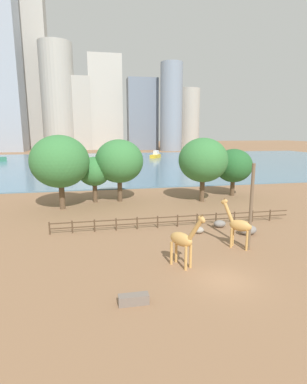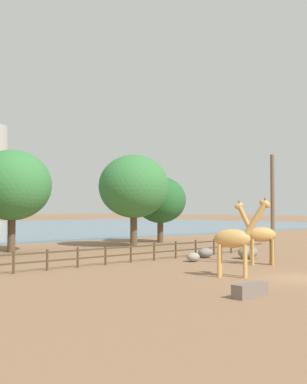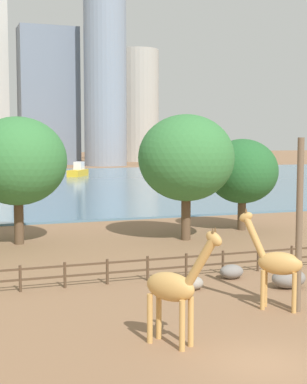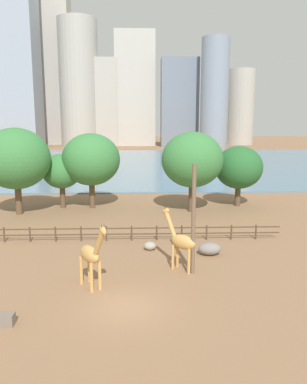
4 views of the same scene
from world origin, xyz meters
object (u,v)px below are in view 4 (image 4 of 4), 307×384
at_px(tree_right_tall, 62,171).
at_px(tree_left_large, 239,168).
at_px(boulder_near_fence, 150,246).
at_px(utility_pole, 193,220).
at_px(tree_right_small, 192,160).
at_px(giraffe_tall, 91,255).
at_px(boulder_by_pole, 183,240).
at_px(boat_ferry, 184,154).
at_px(giraffe_companion, 181,241).
at_px(tree_center_broad, 91,160).
at_px(boulder_small, 210,249).
at_px(tree_left_small, 16,159).

bearing_deg(tree_right_tall, tree_left_large, 0.51).
bearing_deg(tree_left_large, boulder_near_fence, -125.19).
distance_m(utility_pole, tree_right_small, 18.28).
height_order(giraffe_tall, tree_right_small, tree_right_small).
relative_size(boulder_by_pole, tree_right_small, 0.14).
distance_m(boulder_by_pole, boat_ferry, 82.24).
xyz_separation_m(giraffe_companion, boat_ferry, (10.64, 87.27, -0.93)).
bearing_deg(tree_center_broad, boulder_by_pole, -56.65).
bearing_deg(boat_ferry, utility_pole, 25.36).
bearing_deg(giraffe_companion, tree_center_broad, -24.87).
bearing_deg(giraffe_companion, boulder_by_pole, -56.11).
bearing_deg(giraffe_tall, tree_right_tall, 161.27).
bearing_deg(tree_right_tall, giraffe_tall, -74.55).
xyz_separation_m(giraffe_tall, giraffe_companion, (5.82, 2.70, -0.08)).
relative_size(giraffe_tall, tree_right_small, 0.49).
relative_size(giraffe_tall, utility_pole, 0.60).
bearing_deg(boulder_by_pole, tree_right_small, 78.72).
xyz_separation_m(boulder_by_pole, tree_right_small, (2.34, 11.75, 5.60)).
bearing_deg(boat_ferry, tree_right_small, 25.67).
height_order(utility_pole, tree_center_broad, tree_center_broad).
bearing_deg(boat_ferry, tree_left_large, 30.59).
relative_size(boulder_by_pole, tree_left_large, 0.18).
relative_size(boulder_near_fence, boulder_by_pole, 0.76).
relative_size(utility_pole, boulder_near_fence, 7.54).
height_order(giraffe_tall, tree_right_tall, tree_right_tall).
bearing_deg(boulder_small, tree_left_large, 68.88).
height_order(giraffe_tall, boulder_by_pole, giraffe_tall).
height_order(tree_center_broad, boat_ferry, tree_center_broad).
relative_size(utility_pole, tree_left_small, 0.78).
height_order(tree_center_broad, tree_right_small, tree_right_small).
bearing_deg(giraffe_tall, boulder_small, 89.68).
xyz_separation_m(boulder_near_fence, tree_center_broad, (-6.51, 15.57, 5.48)).
bearing_deg(boat_ferry, tree_left_small, 10.83).
bearing_deg(utility_pole, boulder_by_pole, 89.45).
bearing_deg(tree_right_small, giraffe_companion, -100.19).
bearing_deg(boulder_small, tree_right_tall, 130.61).
height_order(boulder_by_pole, boat_ferry, boat_ferry).
distance_m(giraffe_companion, boat_ferry, 87.93).
bearing_deg(tree_right_small, tree_right_tall, 170.22).
xyz_separation_m(tree_right_tall, boat_ferry, (22.75, 67.26, -3.28)).
relative_size(boulder_near_fence, tree_right_small, 0.11).
bearing_deg(utility_pole, boulder_small, 62.52).
relative_size(tree_right_tall, tree_left_small, 0.68).
bearing_deg(tree_left_large, tree_right_small, -155.21).
height_order(giraffe_tall, giraffe_companion, giraffe_tall).
relative_size(tree_center_broad, tree_left_small, 0.93).
bearing_deg(tree_left_small, boulder_small, -36.42).
distance_m(tree_left_large, tree_right_tall, 21.33).
bearing_deg(utility_pole, boat_ferry, 83.56).
bearing_deg(utility_pole, tree_right_small, 82.38).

